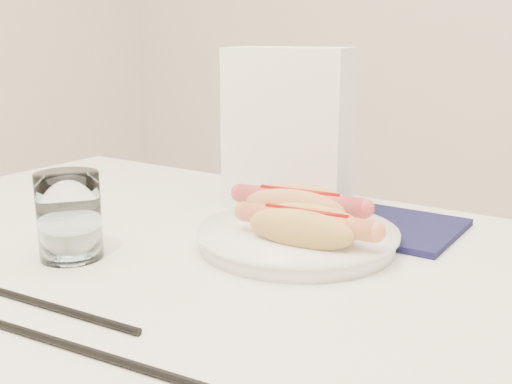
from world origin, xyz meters
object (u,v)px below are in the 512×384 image
Objects in this scene: table at (193,308)px; napkin_box at (289,129)px; plate at (297,239)px; water_glass at (69,216)px; hotdog_left at (299,206)px; hotdog_right at (306,227)px.

table is 0.34m from napkin_box.
water_glass is (-0.21, -0.19, 0.04)m from plate.
table is 11.35× the size of water_glass.
napkin_box reaches higher than plate.
table is 0.16m from plate.
plate is 2.35× the size of water_glass.
water_glass is at bearing -137.74° from hotdog_left.
hotdog_left is at bearing 120.56° from hotdog_right.
plate is 0.06m from hotdog_right.
table is at bearing -147.70° from hotdog_right.
hotdog_right is (0.03, -0.04, 0.03)m from plate.
hotdog_right is 0.26m from napkin_box.
table is at bearing -122.96° from plate.
plate is 1.01× the size of napkin_box.
hotdog_left is (-0.02, 0.04, 0.03)m from plate.
plate is at bearing 127.45° from hotdog_right.
hotdog_right is at bearing 31.78° from water_glass.
hotdog_right is 1.62× the size of water_glass.
plate is at bearing 41.61° from water_glass.
hotdog_left is at bearing -65.06° from napkin_box.
napkin_box is at bearing 124.35° from plate.
water_glass is at bearing -152.80° from hotdog_right.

